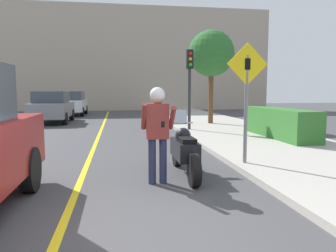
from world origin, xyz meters
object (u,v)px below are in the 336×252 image
crossing_sign (247,91)px  parked_car_white (72,103)px  traffic_light (190,74)px  street_tree (211,54)px  motorcycle (184,151)px  parked_car_grey (52,107)px  person_biker (157,125)px

crossing_sign → parked_car_white: crossing_sign is taller
parked_car_white → traffic_light: bearing=-60.4°
street_tree → parked_car_white: 11.58m
motorcycle → parked_car_grey: bearing=111.8°
traffic_light → parked_car_grey: bearing=140.6°
person_biker → parked_car_white: bearing=102.2°
crossing_sign → street_tree: (1.76, 8.76, 1.79)m
motorcycle → parked_car_white: size_ratio=0.54×
person_biker → crossing_sign: size_ratio=0.68×
motorcycle → crossing_sign: crossing_sign is taller
traffic_light → street_tree: street_tree is taller
parked_car_grey → parked_car_white: (0.30, 5.46, 0.00)m
motorcycle → traffic_light: traffic_light is taller
motorcycle → parked_car_grey: 12.85m
person_biker → street_tree: bearing=68.5°
street_tree → traffic_light: bearing=-123.5°
parked_car_grey → crossing_sign: bearing=-61.8°
traffic_light → parked_car_white: traffic_light is taller
motorcycle → parked_car_white: bearing=104.4°
crossing_sign → parked_car_white: 18.04m
person_biker → street_tree: (3.81, 9.65, 2.39)m
traffic_light → parked_car_grey: 8.39m
motorcycle → traffic_light: (1.59, 6.69, 1.89)m
person_biker → parked_car_grey: (-4.16, 12.47, -0.23)m
street_tree → parked_car_grey: 8.85m
crossing_sign → parked_car_grey: size_ratio=0.62×
traffic_light → parked_car_grey: (-6.37, 5.24, -1.53)m
traffic_light → parked_car_white: size_ratio=0.77×
person_biker → parked_car_white: person_biker is taller
parked_car_grey → motorcycle: bearing=-68.2°
crossing_sign → street_tree: bearing=78.6°
motorcycle → person_biker: size_ratio=1.29×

